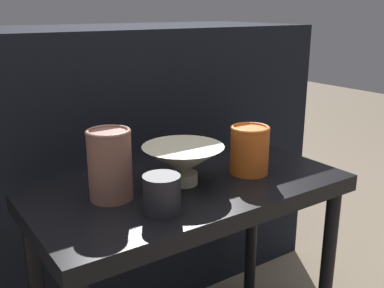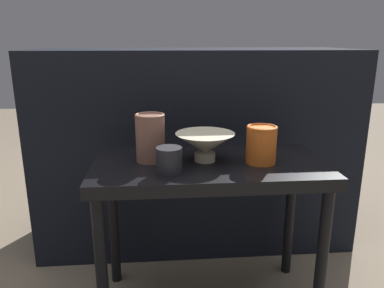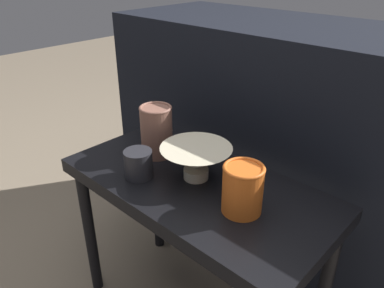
{
  "view_description": "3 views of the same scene",
  "coord_description": "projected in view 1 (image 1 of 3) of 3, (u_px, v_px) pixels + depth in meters",
  "views": [
    {
      "loc": [
        -0.55,
        -0.8,
        0.92
      ],
      "look_at": [
        0.02,
        0.02,
        0.61
      ],
      "focal_mm": 42.0,
      "sensor_mm": 36.0,
      "label": 1
    },
    {
      "loc": [
        -0.15,
        -1.13,
        0.9
      ],
      "look_at": [
        -0.05,
        0.04,
        0.57
      ],
      "focal_mm": 35.0,
      "sensor_mm": 36.0,
      "label": 2
    },
    {
      "loc": [
        0.57,
        -0.62,
        1.06
      ],
      "look_at": [
        -0.04,
        0.03,
        0.61
      ],
      "focal_mm": 35.0,
      "sensor_mm": 36.0,
      "label": 3
    }
  ],
  "objects": [
    {
      "name": "table",
      "position": [
        191.0,
        211.0,
        1.07
      ],
      "size": [
        0.74,
        0.37,
        0.52
      ],
      "color": "black",
      "rests_on": "ground_plane"
    },
    {
      "name": "couch_backdrop",
      "position": [
        104.0,
        162.0,
        1.47
      ],
      "size": [
        1.35,
        0.5,
        0.86
      ],
      "color": "black",
      "rests_on": "ground_plane"
    },
    {
      "name": "bowl",
      "position": [
        183.0,
        160.0,
        1.03
      ],
      "size": [
        0.19,
        0.19,
        0.09
      ],
      "color": "beige",
      "rests_on": "table"
    },
    {
      "name": "vase_textured_left",
      "position": [
        110.0,
        164.0,
        0.95
      ],
      "size": [
        0.09,
        0.09,
        0.15
      ],
      "color": "brown",
      "rests_on": "table"
    },
    {
      "name": "vase_colorful_right",
      "position": [
        250.0,
        149.0,
        1.1
      ],
      "size": [
        0.1,
        0.1,
        0.12
      ],
      "color": "orange",
      "rests_on": "table"
    },
    {
      "name": "cup",
      "position": [
        162.0,
        194.0,
        0.9
      ],
      "size": [
        0.08,
        0.08,
        0.08
      ],
      "color": "#232328",
      "rests_on": "table"
    }
  ]
}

